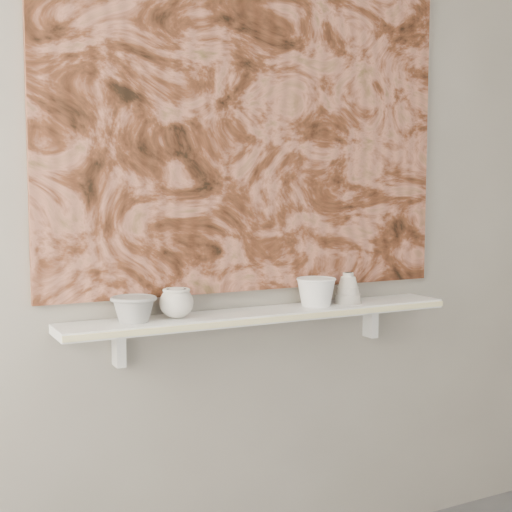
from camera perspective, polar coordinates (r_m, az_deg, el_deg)
wall_back at (r=2.47m, az=-0.31°, el=5.62°), size 3.60×0.00×3.60m
shelf at (r=2.42m, az=0.72°, el=-4.72°), size 1.40×0.18×0.03m
shelf_stripe at (r=2.34m, az=1.81°, el=-5.07°), size 1.40×0.01×0.02m
bracket_left at (r=2.31m, az=-10.92°, el=-7.19°), size 0.03×0.06×0.12m
bracket_right at (r=2.75m, az=9.15°, el=-5.18°), size 0.03×0.06×0.12m
painting at (r=2.46m, az=-0.16°, el=10.05°), size 1.50×0.02×1.10m
house_motif at (r=2.68m, az=8.53°, el=3.01°), size 0.09×0.00×0.08m
bowl_grey at (r=2.23m, az=-9.75°, el=-4.17°), size 0.16×0.16×0.08m
cup_cream at (r=2.28m, az=-6.38°, el=-3.73°), size 0.14×0.14×0.10m
bell_vessel at (r=2.58m, az=7.37°, el=-2.54°), size 0.12×0.12×0.11m
bowl_white at (r=2.51m, az=4.83°, el=-2.86°), size 0.15×0.15×0.10m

